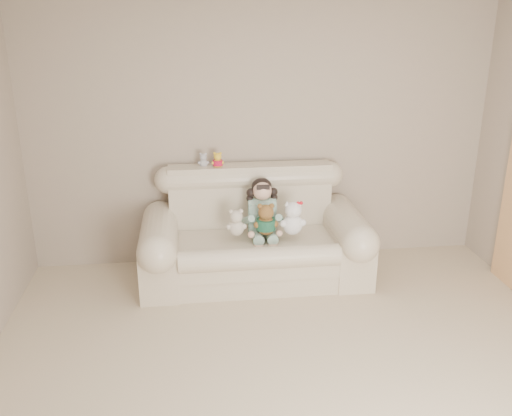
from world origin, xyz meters
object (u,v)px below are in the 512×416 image
Objects in this scene: brown_teddy at (266,216)px; seated_child at (262,207)px; sofa at (255,228)px; white_cat at (293,214)px; cream_teddy at (236,220)px.

seated_child is at bearing 110.59° from brown_teddy.
sofa reaches higher than white_cat.
sofa reaches higher than brown_teddy.
seated_child is 0.33m from cream_teddy.
seated_child reaches higher than white_cat.
seated_child is 1.57× the size of brown_teddy.
sofa is at bearing -131.00° from seated_child.
brown_teddy is at bearing -84.41° from seated_child.
brown_teddy is at bearing -55.26° from sofa.
seated_child is 0.20m from brown_teddy.
seated_child is 0.33m from white_cat.
brown_teddy is at bearing 167.34° from white_cat.
brown_teddy is 0.93× the size of white_cat.
seated_child is 1.88× the size of cream_teddy.
sofa is 0.22m from brown_teddy.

